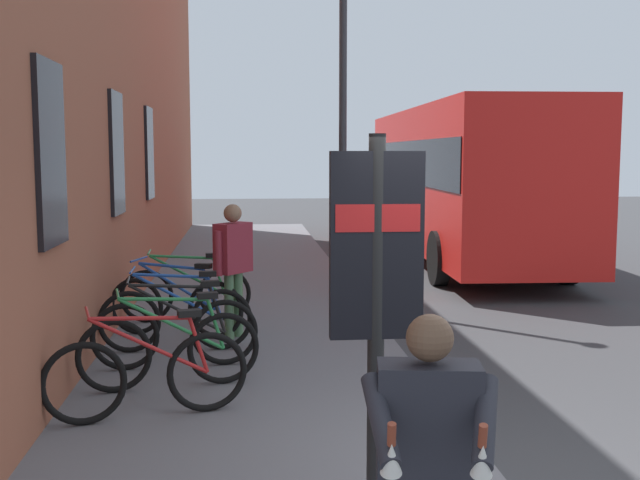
{
  "coord_description": "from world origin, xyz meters",
  "views": [
    {
      "loc": [
        -4.93,
        1.81,
        2.41
      ],
      "look_at": [
        2.48,
        1.1,
        1.57
      ],
      "focal_mm": 43.71,
      "sensor_mm": 36.0,
      "label": 1
    }
  ],
  "objects": [
    {
      "name": "city_bus",
      "position": [
        12.13,
        -3.0,
        1.92
      ],
      "size": [
        10.58,
        2.92,
        3.35
      ],
      "color": "red",
      "rests_on": "ground"
    },
    {
      "name": "bicycle_leaning_wall",
      "position": [
        2.57,
        2.55,
        0.51
      ],
      "size": [
        0.52,
        1.75,
        0.97
      ],
      "color": "black",
      "rests_on": "sidewalk_pavement"
    },
    {
      "name": "ground",
      "position": [
        6.0,
        -1.0,
        0.0
      ],
      "size": [
        60.0,
        60.0,
        0.0
      ],
      "primitive_type": "plane",
      "color": "#38383A"
    },
    {
      "name": "station_facade",
      "position": [
        8.99,
        3.8,
        4.6
      ],
      "size": [
        22.0,
        0.65,
        9.22
      ],
      "color": "#9E563D",
      "rests_on": "ground"
    },
    {
      "name": "bicycle_by_door",
      "position": [
        4.01,
        2.62,
        0.51
      ],
      "size": [
        0.48,
        1.77,
        0.97
      ],
      "color": "black",
      "rests_on": "sidewalk_pavement"
    },
    {
      "name": "transit_info_sign",
      "position": [
        -0.48,
        1.05,
        1.72
      ],
      "size": [
        0.1,
        0.55,
        2.4
      ],
      "color": "black",
      "rests_on": "sidewalk_pavement"
    },
    {
      "name": "sidewalk_pavement",
      "position": [
        8.0,
        1.75,
        0.06
      ],
      "size": [
        24.0,
        3.5,
        0.12
      ],
      "primitive_type": "cube",
      "color": "slate",
      "rests_on": "ground"
    },
    {
      "name": "bicycle_far_end",
      "position": [
        4.76,
        2.68,
        0.51
      ],
      "size": [
        0.65,
        1.71,
        0.97
      ],
      "color": "black",
      "rests_on": "sidewalk_pavement"
    },
    {
      "name": "bicycle_under_window",
      "position": [
        1.71,
        2.66,
        0.51
      ],
      "size": [
        0.59,
        1.73,
        0.97
      ],
      "color": "black",
      "rests_on": "sidewalk_pavement"
    },
    {
      "name": "tourist_with_hotdogs",
      "position": [
        -1.68,
        1.01,
        1.1
      ],
      "size": [
        0.59,
        0.61,
        1.59
      ],
      "color": "maroon",
      "rests_on": "sidewalk_pavement"
    },
    {
      "name": "pedestrian_crossing_street",
      "position": [
        4.63,
        1.97,
        1.14
      ],
      "size": [
        0.52,
        0.49,
        1.66
      ],
      "color": "#4C724C",
      "rests_on": "sidewalk_pavement"
    },
    {
      "name": "bicycle_nearest_sign",
      "position": [
        3.31,
        2.56,
        0.51
      ],
      "size": [
        0.48,
        1.77,
        0.97
      ],
      "color": "black",
      "rests_on": "sidewalk_pavement"
    },
    {
      "name": "bicycle_end_of_row",
      "position": [
        5.63,
        2.62,
        0.51
      ],
      "size": [
        0.48,
        1.77,
        0.97
      ],
      "color": "black",
      "rests_on": "sidewalk_pavement"
    },
    {
      "name": "street_lamp",
      "position": [
        7.08,
        0.3,
        3.48
      ],
      "size": [
        0.28,
        0.28,
        5.74
      ],
      "color": "#333338",
      "rests_on": "sidewalk_pavement"
    }
  ]
}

